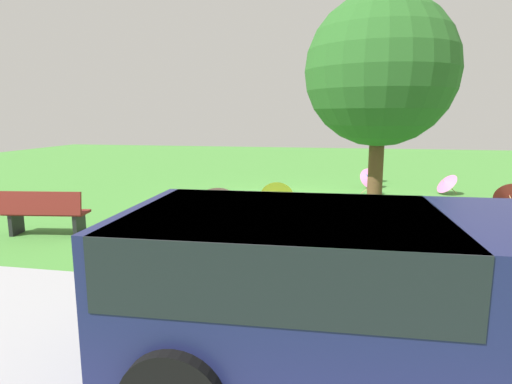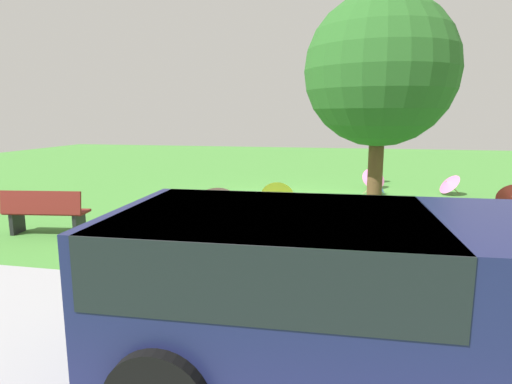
{
  "view_description": "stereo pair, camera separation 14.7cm",
  "coord_description": "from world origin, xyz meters",
  "views": [
    {
      "loc": [
        -1.22,
        11.57,
        2.33
      ],
      "look_at": [
        0.62,
        2.07,
        0.6
      ],
      "focal_mm": 30.19,
      "sensor_mm": 36.0,
      "label": 1
    },
    {
      "loc": [
        -1.37,
        11.55,
        2.33
      ],
      "look_at": [
        0.62,
        2.07,
        0.6
      ],
      "focal_mm": 30.19,
      "sensor_mm": 36.0,
      "label": 2
    }
  ],
  "objects": [
    {
      "name": "parasol_pink_3",
      "position": [
        1.62,
        2.03,
        0.41
      ],
      "size": [
        1.16,
        1.06,
        0.81
      ],
      "color": "tan",
      "rests_on": "ground"
    },
    {
      "name": "van_dark",
      "position": [
        -1.56,
        8.04,
        0.91
      ],
      "size": [
        4.66,
        2.25,
        1.53
      ],
      "color": "#191E4C",
      "rests_on": "ground"
    },
    {
      "name": "park_bench",
      "position": [
        4.38,
        4.33,
        0.47
      ],
      "size": [
        1.65,
        0.7,
        0.9
      ],
      "color": "maroon",
      "rests_on": "ground"
    },
    {
      "name": "shade_tree",
      "position": [
        -1.96,
        2.59,
        3.17
      ],
      "size": [
        2.95,
        2.95,
        4.67
      ],
      "color": "brown",
      "rests_on": "ground"
    },
    {
      "name": "parasol_teal_2",
      "position": [
        -2.35,
        -4.03,
        0.34
      ],
      "size": [
        0.78,
        0.85,
        0.64
      ],
      "color": "tan",
      "rests_on": "ground"
    },
    {
      "name": "parasol_pink_2",
      "position": [
        2.91,
        2.39,
        0.34
      ],
      "size": [
        0.67,
        0.72,
        0.61
      ],
      "color": "tan",
      "rests_on": "ground"
    },
    {
      "name": "parasol_red_0",
      "position": [
        -5.46,
        -0.14,
        0.37
      ],
      "size": [
        0.76,
        0.71,
        0.74
      ],
      "color": "tan",
      "rests_on": "ground"
    },
    {
      "name": "parasol_pink_0",
      "position": [
        -2.29,
        -2.58,
        0.35
      ],
      "size": [
        0.92,
        0.83,
        0.71
      ],
      "color": "tan",
      "rests_on": "ground"
    },
    {
      "name": "parasol_orange_0",
      "position": [
        0.4,
        4.03,
        0.4
      ],
      "size": [
        1.02,
        1.06,
        0.77
      ],
      "color": "tan",
      "rests_on": "ground"
    },
    {
      "name": "ground",
      "position": [
        0.0,
        0.0,
        0.0
      ],
      "size": [
        40.0,
        40.0,
        0.0
      ],
      "primitive_type": "plane",
      "color": "#478C38"
    },
    {
      "name": "road_strip",
      "position": [
        0.0,
        8.13,
        0.0
      ],
      "size": [
        40.0,
        4.2,
        0.01
      ],
      "primitive_type": "cube",
      "color": "#9E9EA3",
      "rests_on": "ground"
    },
    {
      "name": "parasol_pink_1",
      "position": [
        -4.35,
        -1.92,
        0.36
      ],
      "size": [
        0.78,
        0.84,
        0.67
      ],
      "color": "tan",
      "rests_on": "ground"
    },
    {
      "name": "parasol_blue_0",
      "position": [
        -2.31,
        -1.49,
        0.38
      ],
      "size": [
        0.73,
        0.78,
        0.71
      ],
      "color": "tan",
      "rests_on": "ground"
    },
    {
      "name": "parasol_yellow_0",
      "position": [
        0.25,
        1.3,
        0.4
      ],
      "size": [
        0.87,
        0.78,
        0.8
      ],
      "color": "tan",
      "rests_on": "ground"
    }
  ]
}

